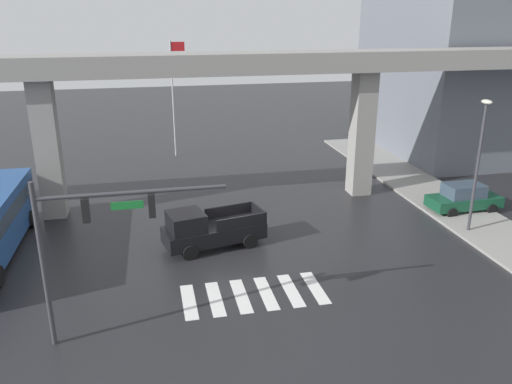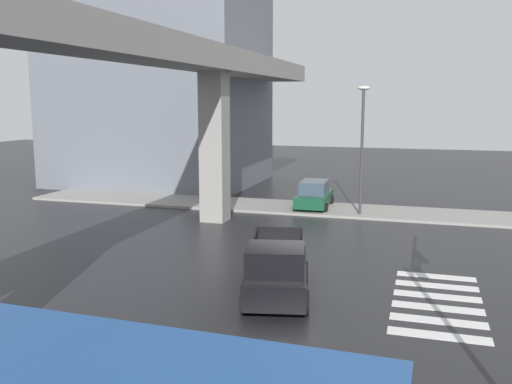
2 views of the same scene
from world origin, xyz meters
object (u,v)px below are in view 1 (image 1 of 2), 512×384
at_px(sedan_dark_green, 464,198).
at_px(street_lamp_near_corner, 480,152).
at_px(pickup_truck, 209,230).
at_px(flagpole, 174,90).
at_px(traffic_signal_mast, 91,229).

relative_size(sedan_dark_green, street_lamp_near_corner, 0.60).
height_order(pickup_truck, sedan_dark_green, pickup_truck).
bearing_deg(flagpole, traffic_signal_mast, -100.22).
relative_size(traffic_signal_mast, street_lamp_near_corner, 0.90).
distance_m(traffic_signal_mast, flagpole, 25.48).
relative_size(sedan_dark_green, flagpole, 0.47).
xyz_separation_m(traffic_signal_mast, flagpole, (4.52, 25.06, 1.03)).
xyz_separation_m(pickup_truck, street_lamp_near_corner, (14.07, -1.11, 3.57)).
bearing_deg(pickup_truck, traffic_signal_mast, -125.10).
height_order(street_lamp_near_corner, flagpole, flagpole).
bearing_deg(traffic_signal_mast, pickup_truck, 54.90).
height_order(traffic_signal_mast, street_lamp_near_corner, street_lamp_near_corner).
distance_m(pickup_truck, street_lamp_near_corner, 14.55).
xyz_separation_m(pickup_truck, flagpole, (-0.31, 18.19, 4.43)).
distance_m(street_lamp_near_corner, flagpole, 24.08).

